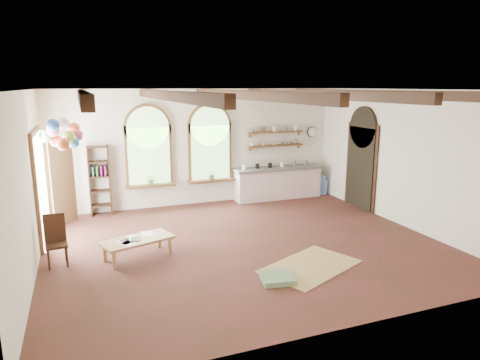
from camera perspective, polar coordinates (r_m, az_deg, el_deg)
name	(u,v)px	position (r m, az deg, el deg)	size (l,w,h in m)	color
floor	(244,244)	(9.15, 0.59, -8.52)	(8.00, 8.00, 0.00)	#562623
ceiling_beams	(245,95)	(8.55, 0.64, 11.28)	(6.20, 6.80, 0.18)	#362011
window_left	(149,149)	(11.63, -12.08, 4.05)	(1.30, 0.28, 2.20)	brown
window_right	(210,146)	(12.00, -4.01, 4.55)	(1.30, 0.28, 2.20)	brown
left_doorway	(41,188)	(10.02, -25.02, -0.98)	(0.10, 1.90, 2.50)	brown
right_doorway	(360,168)	(12.00, 15.76, 1.53)	(0.10, 1.30, 2.40)	black
kitchen_counter	(278,182)	(12.71, 5.03, -0.32)	(2.68, 0.62, 0.94)	beige
wall_shelf_lower	(276,146)	(12.68, 4.77, 4.59)	(1.70, 0.24, 0.04)	brown
wall_shelf_upper	(276,132)	(12.63, 4.80, 6.38)	(1.70, 0.24, 0.04)	brown
wall_clock	(312,132)	(13.28, 9.57, 6.33)	(0.32, 0.32, 0.04)	black
bookshelf	(100,181)	(11.53, -18.22, -0.07)	(0.53, 0.32, 1.80)	#362011
coffee_table	(138,241)	(8.58, -13.50, -7.91)	(1.47, 1.00, 0.38)	tan
side_chair	(57,251)	(8.73, -23.22, -8.68)	(0.41, 0.41, 0.96)	#362011
floor_mat	(310,266)	(8.17, 9.36, -11.28)	(1.81, 1.12, 0.02)	tan
floor_cushion	(277,278)	(7.56, 4.97, -12.87)	(0.54, 0.54, 0.09)	#64875D
water_jug_a	(320,185)	(13.44, 10.60, -0.67)	(0.33, 0.33, 0.63)	#5F8ECB
water_jug_b	(323,186)	(13.44, 10.95, -0.76)	(0.31, 0.31, 0.59)	#5F8ECB
balloon_cluster	(63,134)	(9.29, -22.55, 5.65)	(0.84, 0.88, 1.15)	white
table_book	(119,239)	(8.60, -15.89, -7.61)	(0.16, 0.24, 0.02)	olive
tablet	(136,239)	(8.53, -13.73, -7.68)	(0.17, 0.24, 0.01)	black
potted_plant_left	(151,179)	(11.66, -11.82, 0.18)	(0.27, 0.23, 0.30)	#598C4C
potted_plant_right	(212,174)	(12.03, -3.81, 0.79)	(0.27, 0.23, 0.30)	#598C4C
shelf_cup_a	(252,145)	(12.37, 1.62, 4.75)	(0.12, 0.10, 0.10)	white
shelf_cup_b	(263,144)	(12.50, 3.11, 4.81)	(0.10, 0.10, 0.09)	beige
shelf_bowl_a	(274,144)	(12.65, 4.57, 4.79)	(0.22, 0.22, 0.05)	beige
shelf_bowl_b	(285,143)	(12.80, 5.99, 4.87)	(0.20, 0.20, 0.06)	#8C664C
shelf_vase	(295,141)	(12.95, 7.39, 5.21)	(0.18, 0.18, 0.19)	slate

